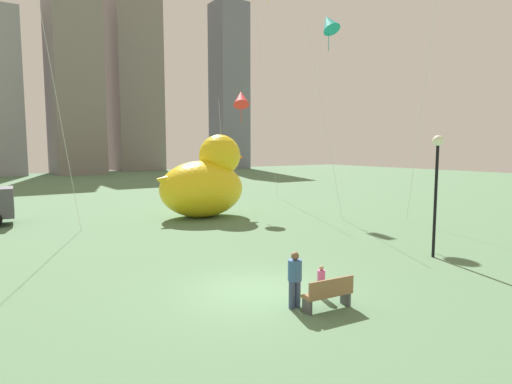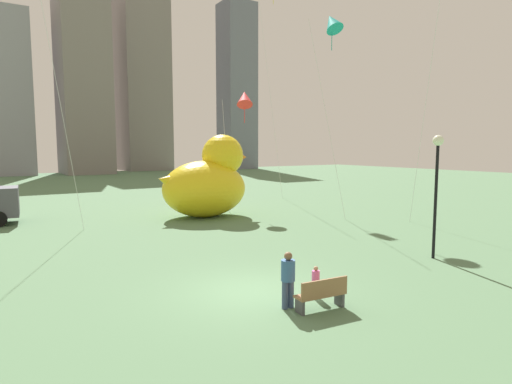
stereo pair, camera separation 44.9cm
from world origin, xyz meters
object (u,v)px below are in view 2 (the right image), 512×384
at_px(person_adult, 288,277).
at_px(giant_inflatable_duck, 208,182).
at_px(park_bench, 322,294).
at_px(kite_red, 245,98).
at_px(kite_teal, 332,23).
at_px(person_child, 316,280).
at_px(lamppost, 437,170).

height_order(person_adult, giant_inflatable_duck, giant_inflatable_duck).
relative_size(park_bench, kite_red, 0.18).
bearing_deg(kite_teal, giant_inflatable_duck, 150.11).
xyz_separation_m(person_child, kite_red, (7.53, 16.51, 7.29)).
bearing_deg(park_bench, kite_red, 65.17).
bearing_deg(person_adult, kite_red, 62.49).
bearing_deg(kite_teal, lamppost, -110.15).
xyz_separation_m(giant_inflatable_duck, kite_teal, (6.78, -3.90, 9.90)).
relative_size(person_child, lamppost, 0.19).
relative_size(park_bench, person_child, 1.59).
xyz_separation_m(park_bench, person_child, (0.50, 0.85, 0.06)).
distance_m(lamppost, kite_teal, 13.94).
xyz_separation_m(giant_inflatable_duck, lamppost, (3.00, -14.21, 1.32)).
height_order(person_adult, person_child, person_adult).
relative_size(person_adult, person_child, 1.66).
height_order(park_bench, kite_teal, kite_teal).
bearing_deg(kite_teal, person_adult, -136.12).
distance_m(kite_red, kite_teal, 7.53).
distance_m(person_child, lamppost, 7.62).
height_order(giant_inflatable_duck, kite_red, kite_red).
bearing_deg(park_bench, lamppost, 13.35).
xyz_separation_m(person_child, giant_inflatable_duck, (3.94, 15.13, 1.70)).
xyz_separation_m(person_adult, person_child, (1.18, 0.21, -0.35)).
height_order(person_child, kite_teal, kite_teal).
distance_m(park_bench, kite_red, 20.49).
distance_m(person_adult, giant_inflatable_duck, 16.23).
bearing_deg(person_adult, park_bench, -43.26).
xyz_separation_m(park_bench, lamppost, (7.44, 1.77, 3.08)).
bearing_deg(kite_teal, park_bench, -132.90).
bearing_deg(person_adult, kite_teal, 43.88).
xyz_separation_m(park_bench, giant_inflatable_duck, (4.44, 15.98, 1.76)).
relative_size(person_adult, giant_inflatable_duck, 0.25).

